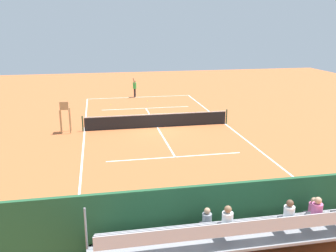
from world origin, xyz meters
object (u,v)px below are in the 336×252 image
object	(u,v)px
tennis_ball_near	(111,105)
tennis_ball_far	(147,101)
tennis_player	(135,87)
bleacher_stand	(246,233)
courtside_bench	(259,208)
tennis_net	(157,120)
equipment_bag	(206,224)
tennis_racket	(128,97)
umpire_chair	(65,113)

from	to	relation	value
tennis_ball_near	tennis_ball_far	distance (m)	3.58
tennis_player	tennis_ball_near	xyz separation A→B (m)	(2.48, 3.20, -0.98)
bleacher_stand	courtside_bench	world-z (taller)	bleacher_stand
tennis_net	tennis_ball_near	xyz separation A→B (m)	(2.89, -7.88, -0.47)
courtside_bench	equipment_bag	world-z (taller)	courtside_bench
equipment_bag	tennis_ball_far	size ratio (longest dim) A/B	13.64
tennis_racket	tennis_ball_near	bearing A→B (deg)	59.62
tennis_player	tennis_ball_far	world-z (taller)	tennis_player
bleacher_stand	tennis_ball_far	xyz separation A→B (m)	(-0.33, -24.31, -0.94)
bleacher_stand	tennis_player	size ratio (longest dim) A/B	4.70
courtside_bench	tennis_ball_near	world-z (taller)	courtside_bench
umpire_chair	tennis_racket	bearing A→B (deg)	-114.83
tennis_player	tennis_ball_near	bearing A→B (deg)	52.24
tennis_net	courtside_bench	size ratio (longest dim) A/B	5.72
courtside_bench	tennis_ball_far	distance (m)	22.21
umpire_chair	tennis_ball_near	world-z (taller)	umpire_chair
bleacher_stand	tennis_racket	xyz separation A→B (m)	(1.26, -26.42, -0.96)
umpire_chair	equipment_bag	size ratio (longest dim) A/B	2.38
bleacher_stand	tennis_player	bearing A→B (deg)	-88.65
tennis_racket	bleacher_stand	bearing A→B (deg)	92.73
tennis_ball_near	bleacher_stand	bearing A→B (deg)	97.59
equipment_bag	tennis_ball_far	world-z (taller)	equipment_bag
tennis_ball_far	courtside_bench	bearing A→B (deg)	92.76
courtside_bench	umpire_chair	bearing A→B (deg)	-59.31
equipment_bag	tennis_ball_near	world-z (taller)	equipment_bag
tennis_ball_near	tennis_net	bearing A→B (deg)	110.15
bleacher_stand	equipment_bag	xyz separation A→B (m)	(0.63, -2.00, -0.80)
tennis_net	equipment_bag	bearing A→B (deg)	88.20
tennis_racket	tennis_ball_far	xyz separation A→B (m)	(-1.59, 2.11, 0.02)
tennis_ball_near	equipment_bag	bearing A→B (deg)	96.62
bleacher_stand	equipment_bag	world-z (taller)	bleacher_stand
tennis_player	equipment_bag	bearing A→B (deg)	89.98
courtside_bench	tennis_player	size ratio (longest dim) A/B	0.93
equipment_bag	tennis_racket	xyz separation A→B (m)	(0.63, -24.42, -0.16)
umpire_chair	tennis_player	distance (m)	12.60
equipment_bag	tennis_racket	world-z (taller)	equipment_bag
umpire_chair	tennis_ball_near	bearing A→B (deg)	-112.49
bleacher_stand	umpire_chair	distance (m)	16.58
tennis_net	tennis_ball_far	size ratio (longest dim) A/B	156.06
tennis_net	equipment_bag	size ratio (longest dim) A/B	11.44
tennis_ball_far	umpire_chair	bearing A→B (deg)	53.25
bleacher_stand	equipment_bag	size ratio (longest dim) A/B	10.07
tennis_net	equipment_bag	distance (m)	13.41
courtside_bench	tennis_ball_near	bearing A→B (deg)	-77.99
tennis_ball_far	tennis_net	bearing A→B (deg)	86.53
tennis_racket	tennis_ball_far	bearing A→B (deg)	127.07
tennis_ball_near	tennis_ball_far	size ratio (longest dim) A/B	1.00
tennis_player	bleacher_stand	bearing A→B (deg)	91.35
equipment_bag	tennis_ball_near	xyz separation A→B (m)	(2.47, -21.28, -0.15)
umpire_chair	tennis_ball_far	bearing A→B (deg)	-126.75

